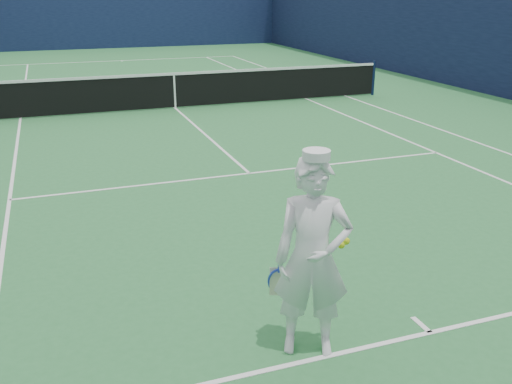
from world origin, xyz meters
TOP-DOWN VIEW (x-y plane):
  - ground at (0.00, 0.00)m, footprint 80.00×80.00m
  - court_markings at (0.00, 0.00)m, footprint 11.03×23.83m
  - windscreen_fence at (0.00, 0.00)m, footprint 20.12×36.12m
  - tennis_net at (0.00, 0.00)m, footprint 12.88×0.09m
  - tennis_player at (-1.24, -11.71)m, footprint 0.81×0.74m

SIDE VIEW (x-z plane):
  - ground at x=0.00m, z-range 0.00..0.00m
  - court_markings at x=0.00m, z-range 0.00..0.01m
  - tennis_net at x=0.00m, z-range 0.02..1.09m
  - tennis_player at x=-1.24m, z-range -0.02..1.94m
  - windscreen_fence at x=0.00m, z-range 0.00..4.00m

